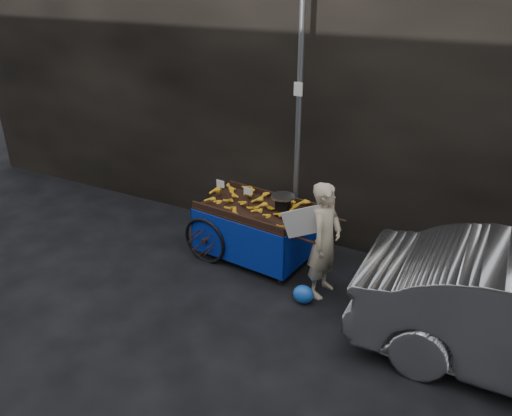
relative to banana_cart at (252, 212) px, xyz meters
The scene contains 6 objects.
ground 1.04m from the banana_cart, 80.10° to the right, with size 80.00×80.00×0.00m, color black.
building_wall 2.63m from the banana_cart, 74.25° to the left, with size 13.50×2.00×5.00m.
street_pole 1.48m from the banana_cart, 52.15° to the left, with size 0.12×0.10×4.00m.
banana_cart is the anchor object (origin of this frame).
vendor 1.31m from the banana_cart, 18.03° to the right, with size 0.73×0.60×1.54m.
plastic_bag 1.47m from the banana_cart, 33.09° to the right, with size 0.27×0.21×0.24m, color blue.
Camera 1 is at (2.89, -4.88, 3.83)m, focal length 35.00 mm.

